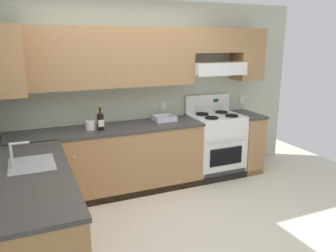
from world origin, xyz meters
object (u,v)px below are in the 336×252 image
(stove, at_px, (216,144))
(paper_towel_roll, at_px, (91,125))
(bowl, at_px, (164,119))
(wine_bottle, at_px, (100,120))

(stove, bearing_deg, paper_towel_roll, 179.95)
(bowl, xyz_separation_m, paper_towel_roll, (-1.04, -0.07, 0.03))
(paper_towel_roll, bearing_deg, stove, -0.05)
(wine_bottle, height_order, paper_towel_roll, wine_bottle)
(paper_towel_roll, bearing_deg, wine_bottle, -36.08)
(wine_bottle, height_order, bowl, wine_bottle)
(wine_bottle, bearing_deg, stove, 2.52)
(wine_bottle, xyz_separation_m, paper_towel_roll, (-0.11, 0.08, -0.07))
(stove, height_order, bowl, stove)
(wine_bottle, bearing_deg, bowl, 9.32)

